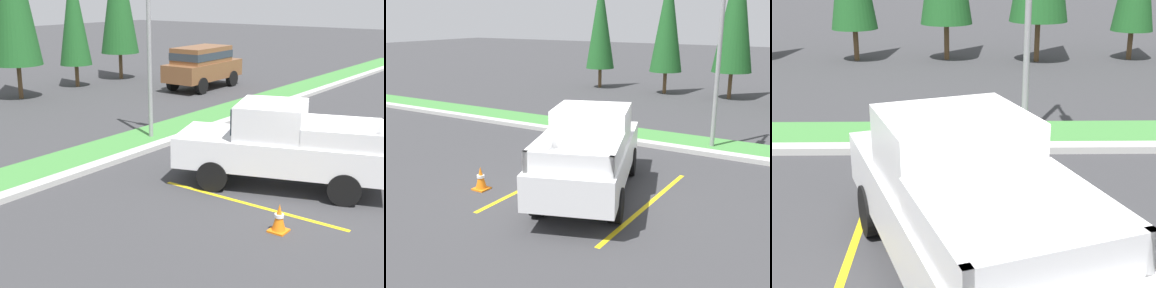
% 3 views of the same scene
% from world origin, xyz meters
% --- Properties ---
extents(parking_line_near, '(0.12, 4.80, 0.01)m').
position_xyz_m(parking_line_near, '(-1.79, 0.29, 0.00)').
color(parking_line_near, yellow).
rests_on(parking_line_near, ground).
extents(parking_line_far, '(0.12, 4.80, 0.01)m').
position_xyz_m(parking_line_far, '(1.31, 0.29, 0.00)').
color(parking_line_far, yellow).
rests_on(parking_line_far, ground).
extents(curb_strip, '(56.00, 0.40, 0.15)m').
position_xyz_m(curb_strip, '(0.00, 5.00, 0.07)').
color(curb_strip, '#B2B2AD').
rests_on(curb_strip, ground).
extents(grass_median, '(56.00, 1.80, 0.06)m').
position_xyz_m(grass_median, '(0.00, 6.10, 0.03)').
color(grass_median, '#42843D').
rests_on(grass_median, ground).
extents(pickup_truck_main, '(3.54, 5.55, 2.10)m').
position_xyz_m(pickup_truck_main, '(-0.25, 0.34, 1.04)').
color(pickup_truck_main, black).
rests_on(pickup_truck_main, ground).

